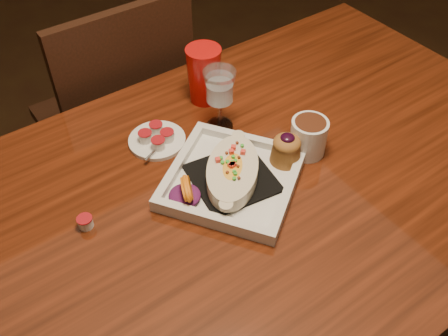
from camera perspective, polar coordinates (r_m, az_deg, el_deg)
table at (r=1.12m, az=1.99°, el=-5.45°), size 1.50×0.90×0.75m
chair_far at (r=1.62m, az=-11.71°, el=5.57°), size 0.42×0.42×0.93m
plate at (r=1.04m, az=1.66°, el=-0.51°), size 0.36×0.36×0.08m
coffee_mug at (r=1.11m, az=9.71°, el=3.74°), size 0.11×0.08×0.09m
goblet at (r=1.11m, az=-0.51°, el=8.92°), size 0.07×0.07×0.15m
saucer at (r=1.14m, az=-7.67°, el=3.28°), size 0.13×0.13×0.09m
creamer_loose at (r=1.00m, az=-15.57°, el=-5.98°), size 0.03×0.03×0.02m
red_tumbler at (r=1.22m, az=-2.30°, el=10.58°), size 0.09×0.09×0.14m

